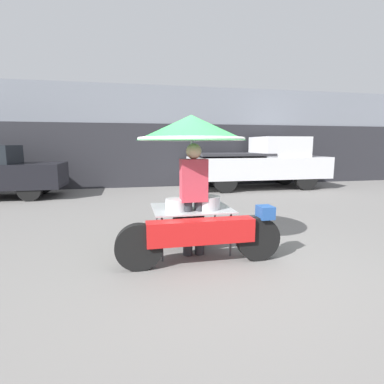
{
  "coord_description": "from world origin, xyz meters",
  "views": [
    {
      "loc": [
        -1.15,
        -3.84,
        1.64
      ],
      "look_at": [
        -0.22,
        0.54,
        0.92
      ],
      "focal_mm": 28.0,
      "sensor_mm": 36.0,
      "label": 1
    }
  ],
  "objects": [
    {
      "name": "ground_plane",
      "position": [
        0.0,
        0.0,
        0.0
      ],
      "size": [
        36.0,
        36.0,
        0.0
      ],
      "primitive_type": "plane",
      "color": "slate"
    },
    {
      "name": "shopfront_building",
      "position": [
        0.0,
        8.73,
        1.89
      ],
      "size": [
        28.0,
        2.06,
        3.81
      ],
      "color": "gray",
      "rests_on": "ground"
    },
    {
      "name": "vendor_motorcycle_cart",
      "position": [
        -0.21,
        0.49,
        1.52
      ],
      "size": [
        2.29,
        1.62,
        2.06
      ],
      "color": "black",
      "rests_on": "ground"
    },
    {
      "name": "vendor_person",
      "position": [
        -0.24,
        0.35,
        0.93
      ],
      "size": [
        0.38,
        0.22,
        1.65
      ],
      "color": "#2D2D33",
      "rests_on": "ground"
    },
    {
      "name": "pickup_truck",
      "position": [
        3.68,
        6.51,
        0.94
      ],
      "size": [
        5.06,
        1.79,
        1.9
      ],
      "color": "black",
      "rests_on": "ground"
    }
  ]
}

